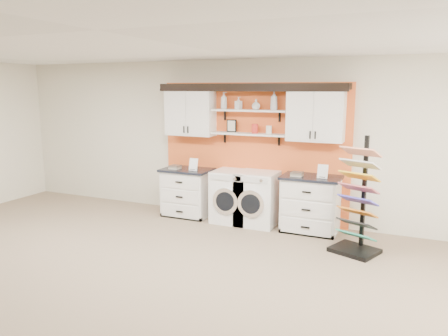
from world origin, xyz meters
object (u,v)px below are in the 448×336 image
at_px(washer, 233,196).
at_px(dryer, 258,198).
at_px(base_cabinet_left, 188,192).
at_px(base_cabinet_right, 310,204).
at_px(sample_rack, 357,216).

height_order(washer, dryer, dryer).
bearing_deg(washer, dryer, 0.00).
bearing_deg(base_cabinet_left, dryer, -0.14).
height_order(base_cabinet_left, base_cabinet_right, base_cabinet_right).
xyz_separation_m(washer, sample_rack, (2.17, -0.65, 0.08)).
bearing_deg(sample_rack, washer, -175.30).
distance_m(washer, sample_rack, 2.27).
bearing_deg(dryer, sample_rack, -20.76).
xyz_separation_m(base_cabinet_right, dryer, (-0.91, -0.00, -0.00)).
bearing_deg(base_cabinet_right, base_cabinet_left, 180.00).
bearing_deg(dryer, base_cabinet_left, 179.86).
relative_size(base_cabinet_left, washer, 0.98).
relative_size(base_cabinet_left, base_cabinet_right, 0.94).
distance_m(base_cabinet_left, sample_rack, 3.14).
relative_size(base_cabinet_left, sample_rack, 0.53).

